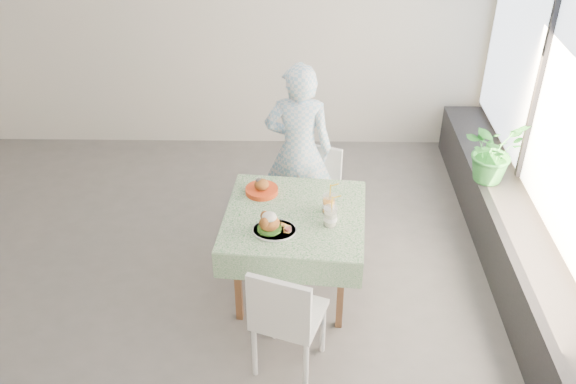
{
  "coord_description": "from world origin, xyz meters",
  "views": [
    {
      "loc": [
        1.01,
        -3.9,
        3.54
      ],
      "look_at": [
        0.95,
        0.07,
        0.91
      ],
      "focal_mm": 40.0,
      "sensor_mm": 36.0,
      "label": 1
    }
  ],
  "objects_px": {
    "chair_far": "(313,210)",
    "juice_cup_orange": "(329,204)",
    "diner": "(299,151)",
    "main_dish": "(272,225)",
    "potted_plant": "(493,150)",
    "cafe_table": "(294,244)",
    "chair_near": "(289,335)"
  },
  "relations": [
    {
      "from": "chair_far",
      "to": "juice_cup_orange",
      "type": "relative_size",
      "value": 2.78
    },
    {
      "from": "juice_cup_orange",
      "to": "diner",
      "type": "bearing_deg",
      "value": 105.57
    },
    {
      "from": "juice_cup_orange",
      "to": "chair_far",
      "type": "bearing_deg",
      "value": 97.08
    },
    {
      "from": "main_dish",
      "to": "juice_cup_orange",
      "type": "xyz_separation_m",
      "value": [
        0.42,
        0.26,
        0.01
      ]
    },
    {
      "from": "diner",
      "to": "potted_plant",
      "type": "distance_m",
      "value": 1.68
    },
    {
      "from": "cafe_table",
      "to": "juice_cup_orange",
      "type": "distance_m",
      "value": 0.44
    },
    {
      "from": "chair_far",
      "to": "main_dish",
      "type": "bearing_deg",
      "value": -108.56
    },
    {
      "from": "cafe_table",
      "to": "main_dish",
      "type": "relative_size",
      "value": 3.53
    },
    {
      "from": "chair_near",
      "to": "diner",
      "type": "relative_size",
      "value": 0.57
    },
    {
      "from": "juice_cup_orange",
      "to": "main_dish",
      "type": "bearing_deg",
      "value": -148.59
    },
    {
      "from": "chair_near",
      "to": "juice_cup_orange",
      "type": "height_order",
      "value": "juice_cup_orange"
    },
    {
      "from": "juice_cup_orange",
      "to": "potted_plant",
      "type": "bearing_deg",
      "value": 31.12
    },
    {
      "from": "chair_far",
      "to": "chair_near",
      "type": "bearing_deg",
      "value": -97.3
    },
    {
      "from": "chair_far",
      "to": "diner",
      "type": "height_order",
      "value": "diner"
    },
    {
      "from": "cafe_table",
      "to": "main_dish",
      "type": "xyz_separation_m",
      "value": [
        -0.16,
        -0.22,
        0.34
      ]
    },
    {
      "from": "cafe_table",
      "to": "chair_near",
      "type": "distance_m",
      "value": 0.81
    },
    {
      "from": "cafe_table",
      "to": "main_dish",
      "type": "bearing_deg",
      "value": -126.71
    },
    {
      "from": "chair_near",
      "to": "cafe_table",
      "type": "bearing_deg",
      "value": 87.65
    },
    {
      "from": "diner",
      "to": "chair_far",
      "type": "bearing_deg",
      "value": 150.16
    },
    {
      "from": "main_dish",
      "to": "juice_cup_orange",
      "type": "height_order",
      "value": "juice_cup_orange"
    },
    {
      "from": "cafe_table",
      "to": "diner",
      "type": "bearing_deg",
      "value": 88.09
    },
    {
      "from": "chair_far",
      "to": "juice_cup_orange",
      "type": "xyz_separation_m",
      "value": [
        0.09,
        -0.72,
        0.56
      ]
    },
    {
      "from": "cafe_table",
      "to": "main_dish",
      "type": "height_order",
      "value": "main_dish"
    },
    {
      "from": "diner",
      "to": "juice_cup_orange",
      "type": "bearing_deg",
      "value": 110.09
    },
    {
      "from": "cafe_table",
      "to": "diner",
      "type": "xyz_separation_m",
      "value": [
        0.03,
        0.86,
        0.34
      ]
    },
    {
      "from": "juice_cup_orange",
      "to": "potted_plant",
      "type": "relative_size",
      "value": 0.51
    },
    {
      "from": "chair_near",
      "to": "diner",
      "type": "distance_m",
      "value": 1.73
    },
    {
      "from": "juice_cup_orange",
      "to": "potted_plant",
      "type": "xyz_separation_m",
      "value": [
        1.45,
        0.88,
        -0.02
      ]
    },
    {
      "from": "diner",
      "to": "potted_plant",
      "type": "relative_size",
      "value": 2.81
    },
    {
      "from": "chair_far",
      "to": "chair_near",
      "type": "relative_size",
      "value": 0.89
    },
    {
      "from": "chair_far",
      "to": "juice_cup_orange",
      "type": "height_order",
      "value": "juice_cup_orange"
    },
    {
      "from": "main_dish",
      "to": "juice_cup_orange",
      "type": "bearing_deg",
      "value": 31.41
    }
  ]
}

